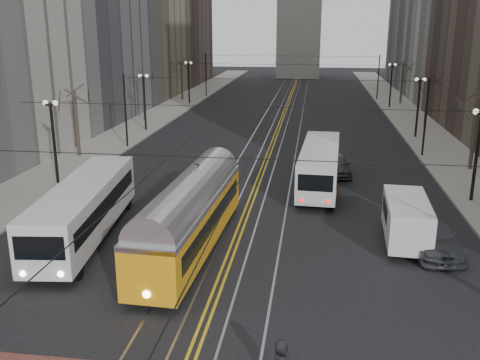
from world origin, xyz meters
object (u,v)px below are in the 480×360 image
(transit_bus, at_px, (85,211))
(sedan_grey, at_px, (336,164))
(rear_bus, at_px, (319,167))
(cargo_van, at_px, (406,222))
(sedan_parked, at_px, (429,235))
(streetcar, at_px, (191,221))

(transit_bus, height_order, sedan_grey, transit_bus)
(rear_bus, distance_m, cargo_van, 10.21)
(rear_bus, height_order, sedan_grey, rear_bus)
(transit_bus, distance_m, sedan_grey, 19.56)
(transit_bus, relative_size, sedan_grey, 2.65)
(cargo_van, height_order, sedan_parked, cargo_van)
(streetcar, height_order, sedan_grey, streetcar)
(cargo_van, xyz_separation_m, sedan_grey, (-3.01, 12.84, -0.40))
(transit_bus, xyz_separation_m, rear_bus, (12.00, 10.76, -0.05))
(cargo_van, bearing_deg, sedan_grey, 106.24)
(cargo_van, distance_m, sedan_grey, 13.20)
(transit_bus, bearing_deg, streetcar, -13.59)
(rear_bus, relative_size, sedan_parked, 2.03)
(streetcar, relative_size, sedan_parked, 2.35)
(rear_bus, bearing_deg, sedan_parked, -58.59)
(rear_bus, xyz_separation_m, sedan_parked, (5.34, -9.84, -0.64))
(rear_bus, bearing_deg, sedan_grey, 73.34)
(transit_bus, bearing_deg, sedan_parked, -3.23)
(transit_bus, xyz_separation_m, streetcar, (5.76, -0.74, 0.01))
(transit_bus, relative_size, sedan_parked, 2.19)
(sedan_grey, bearing_deg, streetcar, -123.67)
(streetcar, xyz_separation_m, cargo_van, (10.52, 2.24, -0.33))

